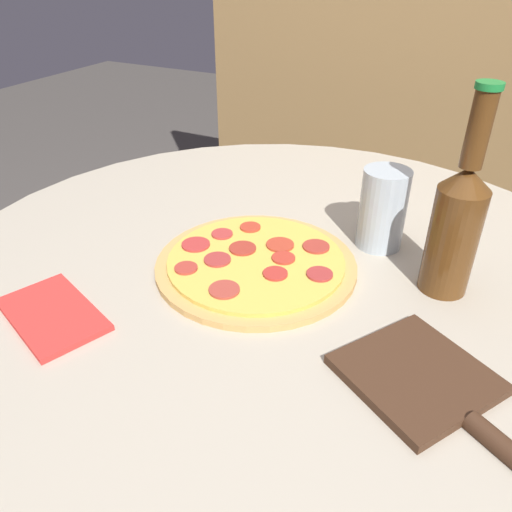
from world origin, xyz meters
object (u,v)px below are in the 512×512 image
object	(u,v)px
beer_bottle	(456,223)
pizza_paddle	(438,393)
drinking_glass	(383,209)
pizza	(256,263)

from	to	relation	value
beer_bottle	pizza_paddle	bearing A→B (deg)	-81.43
beer_bottle	drinking_glass	world-z (taller)	beer_bottle
beer_bottle	drinking_glass	bearing A→B (deg)	145.72
beer_bottle	drinking_glass	xyz separation A→B (m)	(-0.11, 0.08, -0.04)
beer_bottle	drinking_glass	distance (m)	0.14
pizza	pizza_paddle	distance (m)	0.32
pizza_paddle	drinking_glass	bearing A→B (deg)	148.43
pizza_paddle	beer_bottle	bearing A→B (deg)	130.30
pizza_paddle	drinking_glass	xyz separation A→B (m)	(-0.14, 0.29, 0.06)
beer_bottle	pizza	bearing A→B (deg)	-164.04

